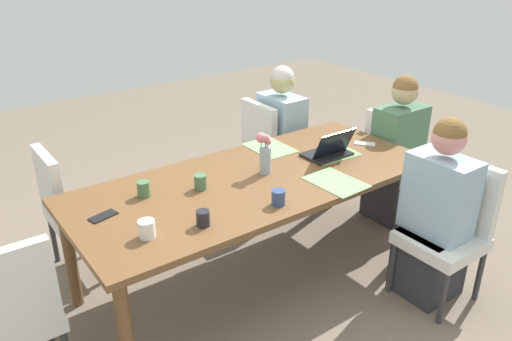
{
  "coord_description": "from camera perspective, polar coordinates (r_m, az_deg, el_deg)",
  "views": [
    {
      "loc": [
        -1.69,
        -2.31,
        2.1
      ],
      "look_at": [
        0.0,
        0.0,
        0.79
      ],
      "focal_mm": 35.38,
      "sensor_mm": 36.0,
      "label": 1
    }
  ],
  "objects": [
    {
      "name": "flower_vase",
      "position": [
        3.18,
        0.98,
        2.06
      ],
      "size": [
        0.09,
        0.1,
        0.27
      ],
      "color": "#8EA8B7",
      "rests_on": "dining_table"
    },
    {
      "name": "chair_head_right_left_mid",
      "position": [
        4.25,
        15.26,
        1.55
      ],
      "size": [
        0.44,
        0.44,
        0.9
      ],
      "color": "silver",
      "rests_on": "ground_plane"
    },
    {
      "name": "phone_black",
      "position": [
        2.85,
        -16.88,
        -4.96
      ],
      "size": [
        0.16,
        0.11,
        0.01
      ],
      "primitive_type": "cube",
      "rotation": [
        0.0,
        0.0,
        0.24
      ],
      "color": "black",
      "rests_on": "dining_table"
    },
    {
      "name": "ground_plane",
      "position": [
        3.55,
        0.0,
        -11.69
      ],
      "size": [
        10.0,
        10.0,
        0.0
      ],
      "primitive_type": "plane",
      "color": "#756656"
    },
    {
      "name": "chair_far_left_far",
      "position": [
        4.3,
        1.54,
        2.71
      ],
      "size": [
        0.44,
        0.44,
        0.9
      ],
      "color": "silver",
      "rests_on": "ground_plane"
    },
    {
      "name": "coffee_mug_near_right",
      "position": [
        2.65,
        -6.01,
        -5.39
      ],
      "size": [
        0.07,
        0.07,
        0.09
      ],
      "primitive_type": "cylinder",
      "color": "#232328",
      "rests_on": "dining_table"
    },
    {
      "name": "coffee_mug_centre_left",
      "position": [
        2.84,
        2.55,
        -3.06
      ],
      "size": [
        0.08,
        0.08,
        0.09
      ],
      "primitive_type": "cylinder",
      "color": "#33477A",
      "rests_on": "dining_table"
    },
    {
      "name": "placemat_head_right_left_mid",
      "position": [
        3.56,
        8.46,
        1.87
      ],
      "size": [
        0.38,
        0.28,
        0.0
      ],
      "primitive_type": "cube",
      "rotation": [
        0.0,
        0.0,
        3.08
      ],
      "color": "#7FAD70",
      "rests_on": "dining_table"
    },
    {
      "name": "placemat_far_left_far",
      "position": [
        3.63,
        1.57,
        2.6
      ],
      "size": [
        0.27,
        0.36,
        0.0
      ],
      "primitive_type": "cube",
      "rotation": [
        0.0,
        0.0,
        -1.59
      ],
      "color": "#7FAD70",
      "rests_on": "dining_table"
    },
    {
      "name": "chair_far_right_mid",
      "position": [
        3.57,
        -20.09,
        -3.72
      ],
      "size": [
        0.44,
        0.44,
        0.9
      ],
      "color": "silver",
      "rests_on": "ground_plane"
    },
    {
      "name": "dining_table",
      "position": [
        3.2,
        0.0,
        -1.91
      ],
      "size": [
        2.34,
        1.01,
        0.74
      ],
      "color": "brown",
      "rests_on": "ground_plane"
    },
    {
      "name": "person_far_left_far",
      "position": [
        4.29,
        2.83,
        3.03
      ],
      "size": [
        0.36,
        0.4,
        1.19
      ],
      "color": "#2D2D33",
      "rests_on": "ground_plane"
    },
    {
      "name": "coffee_mug_centre_right",
      "position": [
        2.59,
        -12.24,
        -6.48
      ],
      "size": [
        0.09,
        0.09,
        0.09
      ],
      "primitive_type": "cylinder",
      "color": "white",
      "rests_on": "dining_table"
    },
    {
      "name": "coffee_mug_far_left",
      "position": [
        3.0,
        -12.6,
        -2.05
      ],
      "size": [
        0.08,
        0.08,
        0.09
      ],
      "primitive_type": "cylinder",
      "color": "#47704C",
      "rests_on": "dining_table"
    },
    {
      "name": "chair_near_left_near",
      "position": [
        3.36,
        21.1,
        -5.73
      ],
      "size": [
        0.44,
        0.44,
        0.9
      ],
      "color": "silver",
      "rests_on": "ground_plane"
    },
    {
      "name": "person_head_right_left_mid",
      "position": [
        4.16,
        15.56,
        1.38
      ],
      "size": [
        0.4,
        0.36,
        1.19
      ],
      "color": "#2D2D33",
      "rests_on": "ground_plane"
    },
    {
      "name": "chair_head_left_right_near",
      "position": [
        2.74,
        -26.07,
        -14.16
      ],
      "size": [
        0.44,
        0.44,
        0.9
      ],
      "color": "silver",
      "rests_on": "ground_plane"
    },
    {
      "name": "laptop_head_right_left_mid",
      "position": [
        3.5,
        8.24,
        2.22
      ],
      "size": [
        0.32,
        0.22,
        0.2
      ],
      "color": "black",
      "rests_on": "dining_table"
    },
    {
      "name": "phone_silver",
      "position": [
        3.78,
        12.19,
        2.99
      ],
      "size": [
        0.15,
        0.16,
        0.01
      ],
      "primitive_type": "cube",
      "rotation": [
        0.0,
        0.0,
        2.26
      ],
      "color": "silver",
      "rests_on": "dining_table"
    },
    {
      "name": "person_near_left_near",
      "position": [
        3.32,
        19.6,
        -5.34
      ],
      "size": [
        0.36,
        0.4,
        1.19
      ],
      "color": "#2D2D33",
      "rests_on": "ground_plane"
    },
    {
      "name": "coffee_mug_near_left",
      "position": [
        3.03,
        -6.31,
        -1.3
      ],
      "size": [
        0.08,
        0.08,
        0.09
      ],
      "primitive_type": "cylinder",
      "color": "#47704C",
      "rests_on": "dining_table"
    },
    {
      "name": "placemat_near_left_near",
      "position": [
        3.15,
        9.02,
        -1.3
      ],
      "size": [
        0.27,
        0.37,
        0.0
      ],
      "primitive_type": "cube",
      "rotation": [
        0.0,
        0.0,
        1.61
      ],
      "color": "#7FAD70",
      "rests_on": "dining_table"
    }
  ]
}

